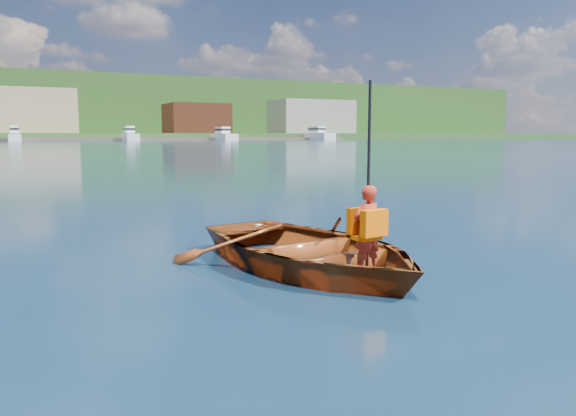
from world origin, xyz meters
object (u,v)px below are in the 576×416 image
at_px(rowboat, 309,250).
at_px(marina_yachts, 104,135).
at_px(dock, 64,139).
at_px(child_paddler, 367,227).

relative_size(rowboat, marina_yachts, 0.03).
xyz_separation_m(rowboat, dock, (6.14, 147.76, 0.16)).
xyz_separation_m(rowboat, marina_yachts, (15.31, 143.08, 1.15)).
height_order(child_paddler, dock, child_paddler).
distance_m(child_paddler, marina_yachts, 144.73).
distance_m(rowboat, child_paddler, 0.99).
xyz_separation_m(child_paddler, dock, (5.84, 148.62, -0.23)).
relative_size(child_paddler, marina_yachts, 0.02).
relative_size(child_paddler, dock, 0.01).
height_order(child_paddler, marina_yachts, marina_yachts).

